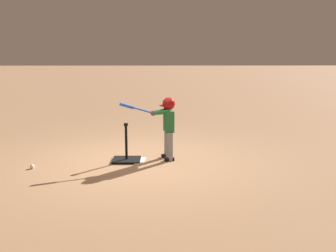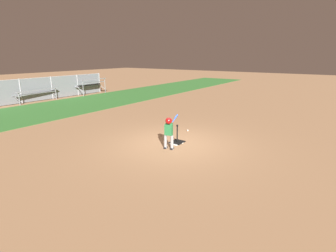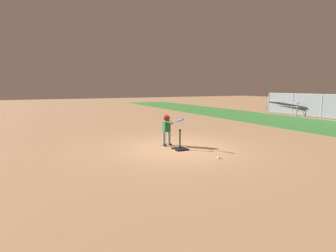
{
  "view_description": "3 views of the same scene",
  "coord_description": "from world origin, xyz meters",
  "px_view_note": "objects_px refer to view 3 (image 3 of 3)",
  "views": [
    {
      "loc": [
        -0.49,
        7.07,
        2.05
      ],
      "look_at": [
        -0.58,
        -0.25,
        0.62
      ],
      "focal_mm": 42.0,
      "sensor_mm": 36.0,
      "label": 1
    },
    {
      "loc": [
        -8.04,
        -5.29,
        3.33
      ],
      "look_at": [
        -0.56,
        -0.11,
        0.86
      ],
      "focal_mm": 28.0,
      "sensor_mm": 36.0,
      "label": 2
    },
    {
      "loc": [
        8.14,
        -4.52,
        2.19
      ],
      "look_at": [
        -0.36,
        -0.22,
        0.78
      ],
      "focal_mm": 28.0,
      "sensor_mm": 36.0,
      "label": 3
    }
  ],
  "objects_px": {
    "batting_tee": "(180,147)",
    "batter_child": "(167,126)",
    "bleachers_center": "(288,108)",
    "baseball": "(218,158)"
  },
  "relations": [
    {
      "from": "bleachers_center",
      "to": "baseball",
      "type": "bearing_deg",
      "value": -58.07
    },
    {
      "from": "baseball",
      "to": "bleachers_center",
      "type": "bearing_deg",
      "value": 121.93
    },
    {
      "from": "batting_tee",
      "to": "bleachers_center",
      "type": "relative_size",
      "value": 0.18
    },
    {
      "from": "batter_child",
      "to": "baseball",
      "type": "bearing_deg",
      "value": 14.07
    },
    {
      "from": "batter_child",
      "to": "bleachers_center",
      "type": "relative_size",
      "value": 0.3
    },
    {
      "from": "batting_tee",
      "to": "batter_child",
      "type": "bearing_deg",
      "value": -170.31
    },
    {
      "from": "batter_child",
      "to": "baseball",
      "type": "height_order",
      "value": "batter_child"
    },
    {
      "from": "batting_tee",
      "to": "baseball",
      "type": "height_order",
      "value": "batting_tee"
    },
    {
      "from": "batter_child",
      "to": "bleachers_center",
      "type": "height_order",
      "value": "batter_child"
    },
    {
      "from": "batter_child",
      "to": "bleachers_center",
      "type": "xyz_separation_m",
      "value": [
        -6.25,
        14.42,
        -0.24
      ]
    }
  ]
}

